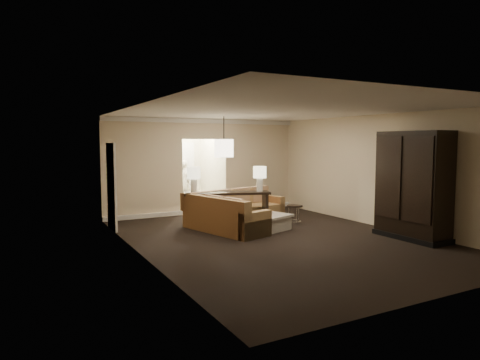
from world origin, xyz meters
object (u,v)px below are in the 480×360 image
armoire (413,188)px  drink_table (295,211)px  console_table (227,205)px  person (183,181)px  coffee_table (267,222)px  sectional_sofa (235,212)px

armoire → drink_table: armoire is taller
console_table → armoire: 4.43m
armoire → person: bearing=111.2°
coffee_table → drink_table: 0.99m
coffee_table → armoire: bearing=-45.9°
coffee_table → armoire: (2.26, -2.33, 0.93)m
sectional_sofa → armoire: (2.71, -3.14, 0.78)m
coffee_table → console_table: (-0.58, 1.00, 0.31)m
person → sectional_sofa: bearing=87.6°
sectional_sofa → console_table: (-0.13, 0.19, 0.16)m
coffee_table → drink_table: bearing=11.8°
coffee_table → drink_table: (0.95, 0.20, 0.17)m
sectional_sofa → person: 3.82m
coffee_table → console_table: console_table is taller
sectional_sofa → coffee_table: sectional_sofa is taller
person → console_table: bearing=85.4°
sectional_sofa → coffee_table: (0.45, -0.81, -0.15)m
console_table → sectional_sofa: bearing=-35.4°
drink_table → sectional_sofa: bearing=156.5°
drink_table → armoire: bearing=-62.7°
coffee_table → person: (-0.43, 4.60, 0.65)m
person → coffee_table: bearing=93.2°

